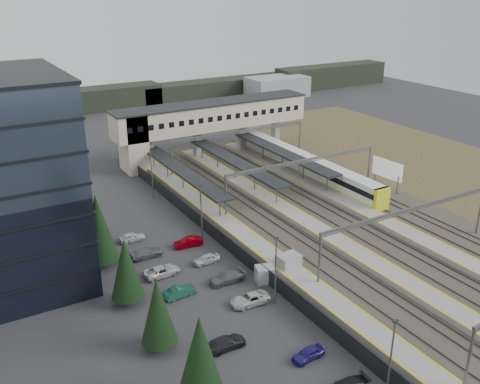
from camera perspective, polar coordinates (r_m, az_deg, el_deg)
ground at (r=70.21m, az=5.53°, el=-6.75°), size 220.00×220.00×0.00m
conifer_row at (r=55.92m, az=-10.78°, el=-9.38°), size 4.42×49.82×9.50m
car_park at (r=58.90m, az=-1.55°, el=-12.07°), size 10.60×44.16×1.28m
lampposts at (r=65.27m, az=-0.72°, el=-4.68°), size 0.50×53.25×8.07m
fence at (r=70.35m, az=-1.16°, el=-5.67°), size 0.08×90.00×2.00m
relay_cabin_near at (r=66.02m, az=5.20°, el=-7.59°), size 2.88×2.22×2.28m
relay_cabin_far at (r=63.91m, az=2.66°, el=-8.75°), size 2.55×2.31×1.95m
rail_corridor at (r=78.78m, az=8.97°, el=-3.38°), size 34.00×90.00×0.92m
canopies at (r=93.03m, az=-0.53°, el=3.29°), size 23.10×30.00×3.28m
footbridge at (r=104.98m, az=-4.31°, el=7.66°), size 40.40×6.40×11.20m
gantries at (r=76.80m, az=11.69°, el=0.38°), size 28.40×62.28×7.17m
train at (r=97.82m, az=7.10°, el=2.87°), size 2.81×39.10×3.54m
billboard at (r=92.99m, az=15.42°, el=2.26°), size 0.69×6.22×5.34m
treeline_far at (r=157.26m, az=-7.17°, el=10.43°), size 170.00×19.00×7.00m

